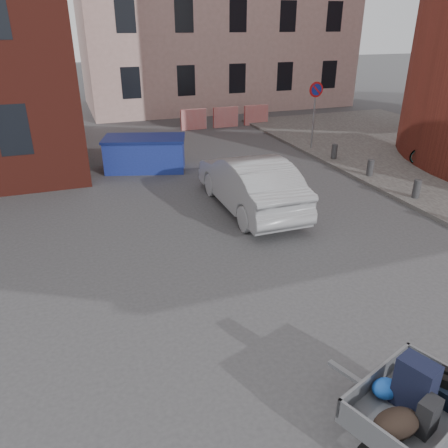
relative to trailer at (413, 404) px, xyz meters
name	(u,v)px	position (x,y,z in m)	size (l,w,h in m)	color
ground	(288,303)	(0.00, 3.20, -0.61)	(120.00, 120.00, 0.00)	#38383A
no_parking_sign	(315,101)	(6.00, 12.68, 1.41)	(0.60, 0.09, 2.65)	gray
bollards	(417,189)	(6.00, 6.60, -0.21)	(0.22, 9.02, 0.55)	#3A3A3D
barriers	(226,117)	(4.20, 18.20, -0.11)	(4.70, 0.18, 1.00)	red
trailer	(413,404)	(0.00, 0.00, 0.00)	(1.88, 1.98, 1.20)	black
dumpster	(145,153)	(-0.99, 12.44, -0.01)	(3.15, 2.23, 1.19)	navy
silver_car	(250,183)	(1.13, 7.81, 0.16)	(1.63, 4.67, 1.54)	#999BA0
bicycle	(432,152)	(9.00, 9.23, -0.04)	(0.59, 1.69, 0.89)	black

